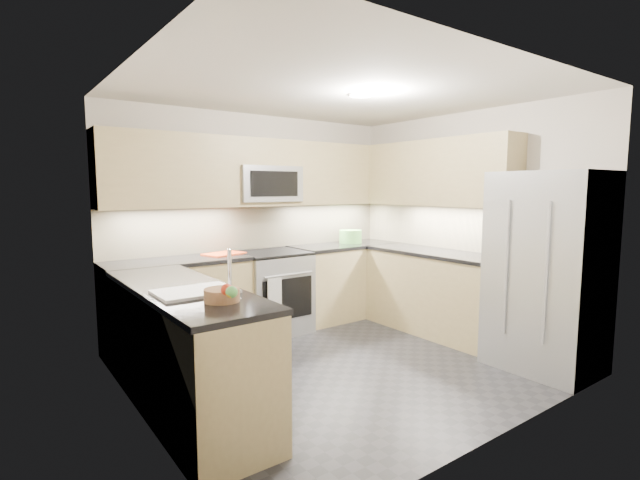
# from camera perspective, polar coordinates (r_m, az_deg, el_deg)

# --- Properties ---
(floor) EXTENTS (3.60, 3.20, 0.00)m
(floor) POSITION_cam_1_polar(r_m,az_deg,el_deg) (4.51, 2.72, -15.08)
(floor) COLOR #222227
(floor) RESTS_ON ground
(ceiling) EXTENTS (3.60, 3.20, 0.02)m
(ceiling) POSITION_cam_1_polar(r_m,az_deg,el_deg) (4.28, 2.91, 17.81)
(ceiling) COLOR beige
(ceiling) RESTS_ON wall_back
(wall_back) EXTENTS (3.60, 0.02, 2.50)m
(wall_back) POSITION_cam_1_polar(r_m,az_deg,el_deg) (5.55, -7.66, 2.19)
(wall_back) COLOR beige
(wall_back) RESTS_ON floor
(wall_front) EXTENTS (3.60, 0.02, 2.50)m
(wall_front) POSITION_cam_1_polar(r_m,az_deg,el_deg) (3.15, 21.47, -1.40)
(wall_front) COLOR beige
(wall_front) RESTS_ON floor
(wall_left) EXTENTS (0.02, 3.20, 2.50)m
(wall_left) POSITION_cam_1_polar(r_m,az_deg,el_deg) (3.39, -21.53, -0.87)
(wall_left) COLOR beige
(wall_left) RESTS_ON floor
(wall_right) EXTENTS (0.02, 3.20, 2.50)m
(wall_right) POSITION_cam_1_polar(r_m,az_deg,el_deg) (5.53, 17.47, 1.94)
(wall_right) COLOR beige
(wall_right) RESTS_ON floor
(base_cab_back_left) EXTENTS (1.42, 0.60, 0.90)m
(base_cab_back_left) POSITION_cam_1_polar(r_m,az_deg,el_deg) (4.97, -17.03, -7.89)
(base_cab_back_left) COLOR tan
(base_cab_back_left) RESTS_ON floor
(base_cab_back_right) EXTENTS (1.42, 0.60, 0.90)m
(base_cab_back_right) POSITION_cam_1_polar(r_m,az_deg,el_deg) (6.02, 3.04, -5.12)
(base_cab_back_right) COLOR tan
(base_cab_back_right) RESTS_ON floor
(base_cab_right) EXTENTS (0.60, 1.70, 0.90)m
(base_cab_right) POSITION_cam_1_polar(r_m,az_deg,el_deg) (5.50, 14.06, -6.41)
(base_cab_right) COLOR tan
(base_cab_right) RESTS_ON floor
(base_cab_peninsula) EXTENTS (0.60, 2.00, 0.90)m
(base_cab_peninsula) POSITION_cam_1_polar(r_m,az_deg,el_deg) (3.66, -16.34, -13.05)
(base_cab_peninsula) COLOR tan
(base_cab_peninsula) RESTS_ON floor
(countertop_back_left) EXTENTS (1.42, 0.63, 0.04)m
(countertop_back_left) POSITION_cam_1_polar(r_m,az_deg,el_deg) (4.87, -17.21, -2.53)
(countertop_back_left) COLOR black
(countertop_back_left) RESTS_ON base_cab_back_left
(countertop_back_right) EXTENTS (1.42, 0.63, 0.04)m
(countertop_back_right) POSITION_cam_1_polar(r_m,az_deg,el_deg) (5.94, 3.06, -0.68)
(countertop_back_right) COLOR black
(countertop_back_right) RESTS_ON base_cab_back_right
(countertop_right) EXTENTS (0.63, 1.70, 0.04)m
(countertop_right) POSITION_cam_1_polar(r_m,az_deg,el_deg) (5.42, 14.19, -1.56)
(countertop_right) COLOR black
(countertop_right) RESTS_ON base_cab_right
(countertop_peninsula) EXTENTS (0.63, 2.00, 0.04)m
(countertop_peninsula) POSITION_cam_1_polar(r_m,az_deg,el_deg) (3.53, -16.58, -5.84)
(countertop_peninsula) COLOR black
(countertop_peninsula) RESTS_ON base_cab_peninsula
(upper_cab_back) EXTENTS (3.60, 0.35, 0.75)m
(upper_cab_back) POSITION_cam_1_polar(r_m,az_deg,el_deg) (5.38, -6.85, 8.20)
(upper_cab_back) COLOR tan
(upper_cab_back) RESTS_ON wall_back
(upper_cab_right) EXTENTS (0.35, 1.95, 0.75)m
(upper_cab_right) POSITION_cam_1_polar(r_m,az_deg,el_deg) (5.55, 14.28, 8.00)
(upper_cab_right) COLOR tan
(upper_cab_right) RESTS_ON wall_right
(backsplash_back) EXTENTS (3.60, 0.01, 0.51)m
(backsplash_back) POSITION_cam_1_polar(r_m,az_deg,el_deg) (5.55, -7.63, 1.62)
(backsplash_back) COLOR tan
(backsplash_back) RESTS_ON wall_back
(backsplash_right) EXTENTS (0.01, 2.30, 0.51)m
(backsplash_right) POSITION_cam_1_polar(r_m,az_deg,el_deg) (5.81, 13.84, 1.70)
(backsplash_right) COLOR tan
(backsplash_right) RESTS_ON wall_right
(gas_range) EXTENTS (0.76, 0.65, 0.91)m
(gas_range) POSITION_cam_1_polar(r_m,az_deg,el_deg) (5.39, -5.86, -6.47)
(gas_range) COLOR #989B9F
(gas_range) RESTS_ON floor
(range_cooktop) EXTENTS (0.76, 0.65, 0.03)m
(range_cooktop) POSITION_cam_1_polar(r_m,az_deg,el_deg) (5.30, -5.92, -1.62)
(range_cooktop) COLOR black
(range_cooktop) RESTS_ON gas_range
(oven_door_glass) EXTENTS (0.62, 0.02, 0.45)m
(oven_door_glass) POSITION_cam_1_polar(r_m,az_deg,el_deg) (5.11, -3.98, -7.21)
(oven_door_glass) COLOR black
(oven_door_glass) RESTS_ON gas_range
(oven_handle) EXTENTS (0.60, 0.02, 0.02)m
(oven_handle) POSITION_cam_1_polar(r_m,az_deg,el_deg) (5.04, -3.88, -4.27)
(oven_handle) COLOR #B2B5BA
(oven_handle) RESTS_ON gas_range
(microwave) EXTENTS (0.76, 0.40, 0.40)m
(microwave) POSITION_cam_1_polar(r_m,az_deg,el_deg) (5.36, -6.70, 6.87)
(microwave) COLOR #919498
(microwave) RESTS_ON upper_cab_back
(microwave_door) EXTENTS (0.60, 0.01, 0.28)m
(microwave_door) POSITION_cam_1_polar(r_m,az_deg,el_deg) (5.18, -5.57, 6.90)
(microwave_door) COLOR black
(microwave_door) RESTS_ON microwave
(refrigerator) EXTENTS (0.70, 0.90, 1.80)m
(refrigerator) POSITION_cam_1_polar(r_m,az_deg,el_deg) (4.67, 26.18, -3.54)
(refrigerator) COLOR #A5A9AD
(refrigerator) RESTS_ON floor
(fridge_handle_left) EXTENTS (0.02, 0.02, 1.20)m
(fridge_handle_left) POSITION_cam_1_polar(r_m,az_deg,el_deg) (4.26, 26.04, -3.76)
(fridge_handle_left) COLOR #B2B5BA
(fridge_handle_left) RESTS_ON refrigerator
(fridge_handle_right) EXTENTS (0.02, 0.02, 1.20)m
(fridge_handle_right) POSITION_cam_1_polar(r_m,az_deg,el_deg) (4.43, 21.92, -3.19)
(fridge_handle_right) COLOR #B2B5BA
(fridge_handle_right) RESTS_ON refrigerator
(sink_basin) EXTENTS (0.52, 0.38, 0.16)m
(sink_basin) POSITION_cam_1_polar(r_m,az_deg,el_deg) (3.31, -15.08, -7.32)
(sink_basin) COLOR white
(sink_basin) RESTS_ON base_cab_peninsula
(faucet) EXTENTS (0.03, 0.03, 0.28)m
(faucet) POSITION_cam_1_polar(r_m,az_deg,el_deg) (3.37, -11.05, -3.50)
(faucet) COLOR silver
(faucet) RESTS_ON countertop_peninsula
(utensil_bowl) EXTENTS (0.33, 0.33, 0.17)m
(utensil_bowl) POSITION_cam_1_polar(r_m,az_deg,el_deg) (6.05, 3.77, 0.44)
(utensil_bowl) COLOR #5FB24C
(utensil_bowl) RESTS_ON countertop_back_right
(cutting_board) EXTENTS (0.47, 0.39, 0.01)m
(cutting_board) POSITION_cam_1_polar(r_m,az_deg,el_deg) (5.13, -11.74, -1.65)
(cutting_board) COLOR #EA4416
(cutting_board) RESTS_ON countertop_back_left
(fruit_basket) EXTENTS (0.23, 0.23, 0.08)m
(fruit_basket) POSITION_cam_1_polar(r_m,az_deg,el_deg) (3.01, -11.98, -6.64)
(fruit_basket) COLOR #9A6D47
(fruit_basket) RESTS_ON countertop_peninsula
(fruit_apple) EXTENTS (0.07, 0.07, 0.07)m
(fruit_apple) POSITION_cam_1_polar(r_m,az_deg,el_deg) (2.82, -11.42, -6.00)
(fruit_apple) COLOR red
(fruit_apple) RESTS_ON fruit_basket
(fruit_pear) EXTENTS (0.07, 0.07, 0.07)m
(fruit_pear) POSITION_cam_1_polar(r_m,az_deg,el_deg) (2.74, -10.82, -6.31)
(fruit_pear) COLOR #55B04B
(fruit_pear) RESTS_ON fruit_basket
(dish_towel_check) EXTENTS (0.17, 0.01, 0.31)m
(dish_towel_check) POSITION_cam_1_polar(r_m,az_deg,el_deg) (4.96, -5.60, -6.47)
(dish_towel_check) COLOR silver
(dish_towel_check) RESTS_ON oven_handle
(fruit_orange) EXTENTS (0.07, 0.07, 0.07)m
(fruit_orange) POSITION_cam_1_polar(r_m,az_deg,el_deg) (2.74, -10.85, -6.36)
(fruit_orange) COLOR #F2AC1A
(fruit_orange) RESTS_ON fruit_basket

